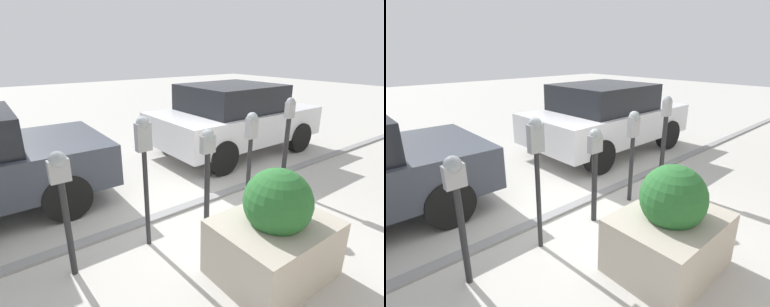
{
  "view_description": "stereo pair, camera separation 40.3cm",
  "coord_description": "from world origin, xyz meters",
  "views": [
    {
      "loc": [
        -2.27,
        -3.23,
        2.26
      ],
      "look_at": [
        0.0,
        -0.12,
        0.93
      ],
      "focal_mm": 28.0,
      "sensor_mm": 36.0,
      "label": 1
    },
    {
      "loc": [
        -2.59,
        -2.98,
        2.26
      ],
      "look_at": [
        0.0,
        -0.12,
        0.93
      ],
      "focal_mm": 28.0,
      "sensor_mm": 36.0,
      "label": 2
    }
  ],
  "objects": [
    {
      "name": "parking_meter_second",
      "position": [
        -0.85,
        -0.38,
        1.17
      ],
      "size": [
        0.17,
        0.15,
        1.6
      ],
      "color": "#232326",
      "rests_on": "ground_plane"
    },
    {
      "name": "parking_meter_middle",
      "position": [
        0.05,
        -0.39,
        0.92
      ],
      "size": [
        0.2,
        0.17,
        1.33
      ],
      "color": "#232326",
      "rests_on": "ground_plane"
    },
    {
      "name": "parking_meter_nearest",
      "position": [
        -1.75,
        -0.37,
        1.0
      ],
      "size": [
        0.19,
        0.16,
        1.38
      ],
      "color": "#232326",
      "rests_on": "ground_plane"
    },
    {
      "name": "ground_plane",
      "position": [
        0.0,
        0.0,
        0.0
      ],
      "size": [
        40.0,
        40.0,
        0.0
      ],
      "primitive_type": "plane",
      "color": "beige"
    },
    {
      "name": "planter_box",
      "position": [
        -0.04,
        -1.6,
        0.48
      ],
      "size": [
        1.19,
        0.93,
        1.19
      ],
      "color": "#B2A899",
      "rests_on": "ground_plane"
    },
    {
      "name": "parking_meter_farthest",
      "position": [
        1.74,
        -0.35,
        0.99
      ],
      "size": [
        0.16,
        0.13,
        1.57
      ],
      "color": "#232326",
      "rests_on": "ground_plane"
    },
    {
      "name": "parking_meter_fourth",
      "position": [
        0.9,
        -0.35,
        1.03
      ],
      "size": [
        0.19,
        0.16,
        1.44
      ],
      "color": "#232326",
      "rests_on": "ground_plane"
    },
    {
      "name": "curb_strip",
      "position": [
        0.0,
        0.08,
        0.02
      ],
      "size": [
        19.0,
        0.16,
        0.04
      ],
      "color": "gray",
      "rests_on": "ground_plane"
    },
    {
      "name": "parked_car_middle",
      "position": [
        2.49,
        1.67,
        0.81
      ],
      "size": [
        3.86,
        2.07,
        1.56
      ],
      "rotation": [
        0.0,
        0.0,
        0.01
      ],
      "color": "silver",
      "rests_on": "ground_plane"
    }
  ]
}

